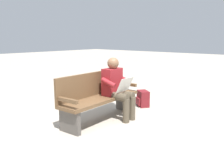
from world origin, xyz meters
TOP-DOWN VIEW (x-y plane):
  - ground_plane at (0.00, 0.00)m, footprint 40.00×40.00m
  - bench_near at (0.00, -0.07)m, footprint 1.83×0.59m
  - person_seated at (-0.29, 0.14)m, footprint 0.59×0.59m
  - backpack at (-1.31, 0.06)m, footprint 0.35×0.37m

SIDE VIEW (x-z plane):
  - ground_plane at x=0.00m, z-range 0.00..0.00m
  - backpack at x=-1.31m, z-range 0.00..0.36m
  - bench_near at x=0.00m, z-range 0.01..0.91m
  - person_seated at x=-0.29m, z-range 0.04..1.22m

